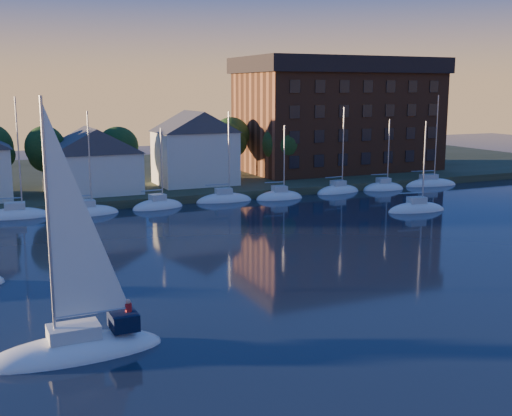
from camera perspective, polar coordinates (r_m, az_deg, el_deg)
ground at (r=33.20m, az=15.79°, el=-14.28°), size 260.00×260.00×0.00m
shoreline_land at (r=100.70m, az=-12.69°, el=2.49°), size 160.00×50.00×2.00m
wooden_dock at (r=78.57m, az=-9.26°, el=0.38°), size 120.00×3.00×1.00m
clubhouse_centre at (r=81.41m, az=-14.38°, el=4.20°), size 11.55×8.40×8.08m
clubhouse_east at (r=86.73m, az=-5.47°, el=5.43°), size 10.50×8.40×9.80m
condo_block at (r=103.01m, az=7.34°, el=8.31°), size 31.00×17.00×17.40m
tree_line at (r=88.75m, az=-10.02°, el=6.19°), size 93.40×5.40×8.90m
moored_fleet at (r=75.70m, az=-8.66°, el=0.09°), size 87.50×2.40×12.05m
hero_sailboat at (r=35.48m, az=-15.60°, el=-11.54°), size 9.40×3.18×14.51m
drifting_sailboat_right at (r=74.94m, az=14.07°, el=-0.22°), size 7.29×3.27×11.26m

